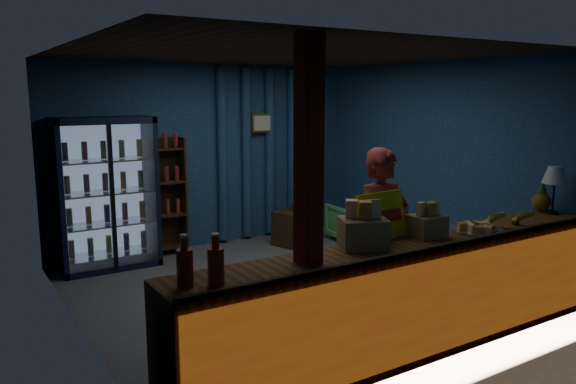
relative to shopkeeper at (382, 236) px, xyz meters
The scene contains 19 objects.
ground 1.56m from the shopkeeper, 99.77° to the left, with size 4.60×4.60×0.00m, color #515154.
room_walls 1.50m from the shopkeeper, 99.77° to the left, with size 4.60×4.60×4.60m.
counter 0.75m from the shopkeeper, 109.89° to the right, with size 4.40×0.57×0.99m.
support_post 1.48m from the shopkeeper, 154.52° to the right, with size 0.16×0.16×2.60m, color maroon.
beverage_cooler 3.67m from the shopkeeper, 118.90° to the left, with size 1.20×0.62×1.90m.
bottle_shelf 3.48m from the shopkeeper, 105.40° to the left, with size 0.50×0.28×1.60m.
curtain_folds 3.55m from the shopkeeper, 77.25° to the left, with size 1.74×0.14×2.50m.
framed_picture 3.56m from the shopkeeper, 79.52° to the left, with size 0.36×0.04×0.28m.
shopkeeper is the anchor object (origin of this frame).
green_chair 3.10m from the shopkeeper, 56.63° to the left, with size 0.60×0.62×0.56m, color #5FBF70.
side_table 2.99m from the shopkeeper, 73.86° to the left, with size 0.64×0.53×0.60m.
yellow_sign 0.62m from the shopkeeper, 133.44° to the right, with size 0.52×0.13×0.41m.
soda_bottles 2.26m from the shopkeeper, 162.93° to the right, with size 0.29×0.19×0.35m.
snack_box_left 0.86m from the shopkeeper, 143.06° to the right, with size 0.46×0.43×0.39m.
snack_box_centre 0.56m from the shopkeeper, 85.49° to the right, with size 0.31×0.26×0.31m.
pastry_tray 0.85m from the shopkeeper, 50.19° to the right, with size 0.48×0.48×0.08m.
banana_bunches 1.16m from the shopkeeper, 34.70° to the right, with size 0.52×0.30×0.17m.
table_lamp 1.97m from the shopkeeper, 16.89° to the right, with size 0.25×0.25×0.50m.
pineapple 1.89m from the shopkeeper, 13.02° to the right, with size 0.20×0.20×0.34m.
Camera 1 is at (-3.31, -5.19, 2.18)m, focal length 35.00 mm.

